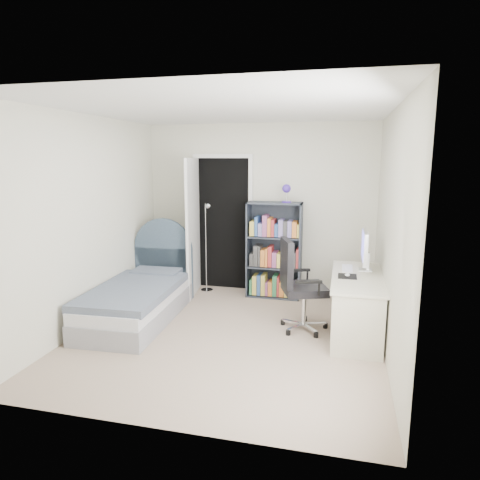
% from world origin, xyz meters
% --- Properties ---
extents(room_shell, '(3.50, 3.70, 2.60)m').
position_xyz_m(room_shell, '(0.00, 0.00, 1.25)').
color(room_shell, gray).
rests_on(room_shell, ground).
extents(door, '(0.92, 0.83, 2.06)m').
position_xyz_m(door, '(-0.78, 1.51, 1.03)').
color(door, black).
rests_on(door, ground).
extents(bed, '(0.97, 1.92, 1.16)m').
position_xyz_m(bed, '(-1.23, 0.27, 0.26)').
color(bed, gray).
rests_on(bed, ground).
extents(nightstand, '(0.36, 0.36, 0.54)m').
position_xyz_m(nightstand, '(-1.30, 1.62, 0.35)').
color(nightstand, tan).
rests_on(nightstand, ground).
extents(floor_lamp, '(0.19, 0.19, 1.35)m').
position_xyz_m(floor_lamp, '(-0.74, 1.53, 0.55)').
color(floor_lamp, silver).
rests_on(floor_lamp, ground).
extents(bookcase, '(0.78, 0.33, 1.64)m').
position_xyz_m(bookcase, '(0.29, 1.52, 0.63)').
color(bookcase, '#323944').
rests_on(bookcase, ground).
extents(desk, '(0.57, 1.41, 1.16)m').
position_xyz_m(desk, '(1.42, 0.40, 0.38)').
color(desk, beige).
rests_on(desk, ground).
extents(office_chair, '(0.61, 0.62, 1.09)m').
position_xyz_m(office_chair, '(0.74, 0.35, 0.60)').
color(office_chair, silver).
rests_on(office_chair, ground).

